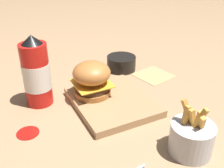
% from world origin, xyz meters
% --- Properties ---
extents(ground_plane, '(6.00, 6.00, 0.00)m').
position_xyz_m(ground_plane, '(0.00, 0.00, 0.00)').
color(ground_plane, '#9E7A56').
extents(serving_board, '(0.26, 0.22, 0.02)m').
position_xyz_m(serving_board, '(-0.05, 0.03, 0.01)').
color(serving_board, '#A37A51').
rests_on(serving_board, ground_plane).
extents(burger, '(0.11, 0.11, 0.11)m').
position_xyz_m(burger, '(-0.11, -0.01, 0.08)').
color(burger, '#AD6B33').
rests_on(burger, serving_board).
extents(ketchup_bottle, '(0.08, 0.08, 0.22)m').
position_xyz_m(ketchup_bottle, '(-0.17, -0.16, 0.10)').
color(ketchup_bottle, red).
rests_on(ketchup_bottle, ground_plane).
extents(fries_basket, '(0.10, 0.10, 0.13)m').
position_xyz_m(fries_basket, '(0.21, 0.10, 0.04)').
color(fries_basket, '#B7B7BC').
rests_on(fries_basket, ground_plane).
extents(side_bowl, '(0.11, 0.11, 0.05)m').
position_xyz_m(side_bowl, '(-0.27, 0.18, 0.03)').
color(side_bowl, black).
rests_on(side_bowl, ground_plane).
extents(ketchup_puddle, '(0.06, 0.06, 0.00)m').
position_xyz_m(ketchup_puddle, '(-0.03, -0.23, 0.00)').
color(ketchup_puddle, '#9E140F').
rests_on(ketchup_puddle, ground_plane).
extents(parchment_square, '(0.15, 0.15, 0.00)m').
position_xyz_m(parchment_square, '(-0.16, 0.26, 0.00)').
color(parchment_square, tan).
rests_on(parchment_square, ground_plane).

